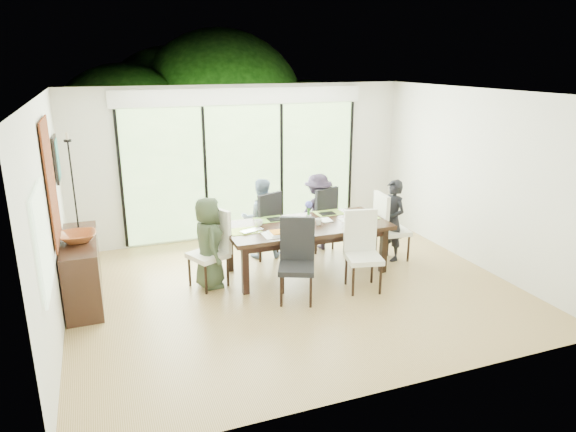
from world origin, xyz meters
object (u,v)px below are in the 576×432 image
object	(u,v)px
table_top	(307,226)
person_left_end	(209,243)
person_far_left	(261,218)
laptop	(254,232)
vase	(308,219)
cup_b	(319,222)
chair_near_left	(297,262)
chair_near_right	(364,252)
chair_far_left	(261,224)
person_right_end	(392,220)
cup_c	(352,214)
cup_a	(259,223)
bowl	(78,237)
person_far_right	(318,212)
chair_right_end	(393,226)
sideboard	(82,270)
chair_left_end	(208,249)
chair_far_right	(317,217)

from	to	relation	value
table_top	person_left_end	distance (m)	1.48
person_far_left	laptop	world-z (taller)	person_far_left
vase	cup_b	distance (m)	0.18
chair_near_left	chair_near_right	world-z (taller)	same
chair_far_left	cup_b	size ratio (longest dim) A/B	11.00
person_right_end	vase	xyz separation A→B (m)	(-1.43, 0.05, 0.17)
person_right_end	cup_c	world-z (taller)	person_right_end
chair_near_left	laptop	xyz separation A→B (m)	(-0.35, 0.77, 0.22)
laptop	cup_a	distance (m)	0.29
cup_c	bowl	bearing A→B (deg)	-179.25
person_left_end	cup_b	bearing A→B (deg)	-92.84
person_left_end	cup_c	xyz separation A→B (m)	(2.28, 0.10, 0.15)
cup_a	cup_b	xyz separation A→B (m)	(0.85, -0.25, -0.00)
chair_far_left	chair_near_right	xyz separation A→B (m)	(0.95, -1.72, 0.00)
person_right_end	cup_b	world-z (taller)	person_right_end
person_far_left	cup_c	distance (m)	1.46
chair_near_left	cup_a	distance (m)	1.07
person_far_right	laptop	bearing A→B (deg)	30.12
chair_right_end	sideboard	bearing A→B (deg)	92.98
table_top	person_far_left	distance (m)	0.95
chair_near_left	person_right_end	xyz separation A→B (m)	(1.98, 0.87, 0.10)
chair_far_left	person_far_left	distance (m)	0.10
chair_left_end	person_far_right	world-z (taller)	person_far_right
chair_far_right	vase	world-z (taller)	chair_far_right
chair_far_left	sideboard	bearing A→B (deg)	-9.64
person_left_end	person_right_end	xyz separation A→B (m)	(2.96, 0.00, 0.00)
chair_right_end	chair_near_right	distance (m)	1.33
chair_left_end	sideboard	world-z (taller)	chair_left_end
person_left_end	cup_a	world-z (taller)	person_left_end
cup_a	cup_b	distance (m)	0.89
person_far_left	table_top	bearing A→B (deg)	128.14
chair_left_end	chair_near_left	xyz separation A→B (m)	(1.00, -0.87, 0.00)
cup_c	laptop	bearing A→B (deg)	-173.09
chair_near_right	cup_a	world-z (taller)	chair_near_right
chair_far_left	cup_a	distance (m)	0.78
table_top	cup_b	distance (m)	0.20
chair_near_right	person_right_end	world-z (taller)	person_right_end
laptop	cup_a	size ratio (longest dim) A/B	2.66
chair_far_left	cup_b	bearing A→B (deg)	98.08
chair_left_end	chair_right_end	distance (m)	3.00
chair_far_right	bowl	world-z (taller)	chair_far_right
person_left_end	chair_near_left	bearing A→B (deg)	-130.93
chair_far_right	cup_a	size ratio (longest dim) A/B	8.87
vase	bowl	world-z (taller)	bowl
chair_right_end	chair_near_left	world-z (taller)	same
cup_a	cup_c	size ratio (longest dim) A/B	1.00
chair_left_end	person_right_end	distance (m)	2.98
chair_left_end	vase	distance (m)	1.57
chair_left_end	cup_c	world-z (taller)	chair_left_end
person_right_end	laptop	distance (m)	2.34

